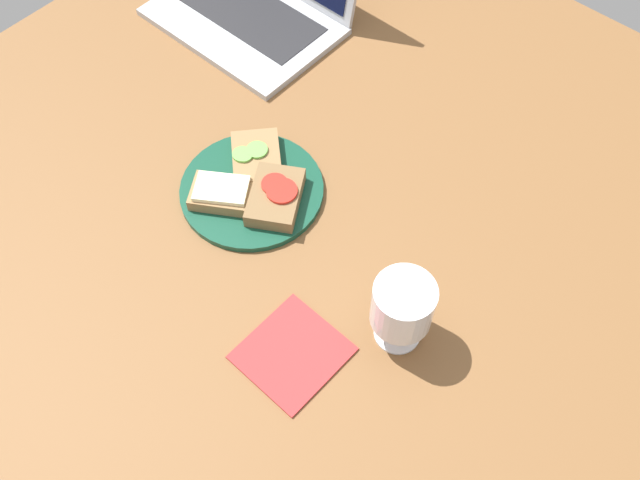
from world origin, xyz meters
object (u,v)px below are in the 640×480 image
object	(u,v)px
sandwich_with_cheese	(222,193)
sandwich_with_cucumber	(255,159)
napkin	(292,353)
plate	(252,190)
sandwich_with_tomato	(276,196)
wine_glass	(402,307)

from	to	relation	value
sandwich_with_cheese	sandwich_with_cucumber	xyz separation A→B (cm)	(-0.97, 8.16, -0.15)
sandwich_with_cucumber	napkin	xyz separation A→B (cm)	(26.36, -19.84, -2.11)
sandwich_with_cheese	sandwich_with_cucumber	bearing A→B (deg)	96.79
sandwich_with_cucumber	plate	bearing A→B (deg)	-52.87
sandwich_with_cucumber	sandwich_with_cheese	bearing A→B (deg)	-83.21
sandwich_with_cheese	napkin	xyz separation A→B (cm)	(25.39, -11.68, -2.26)
sandwich_with_cheese	sandwich_with_tomato	bearing A→B (deg)	36.68
plate	napkin	size ratio (longest dim) A/B	1.70
napkin	wine_glass	bearing A→B (deg)	53.43
wine_glass	sandwich_with_tomato	bearing A→B (deg)	170.29
plate	sandwich_with_cheese	bearing A→B (deg)	-113.68
sandwich_with_cucumber	napkin	size ratio (longest dim) A/B	0.96
sandwich_with_cucumber	napkin	bearing A→B (deg)	-36.97
sandwich_with_tomato	napkin	bearing A→B (deg)	-41.58
sandwich_with_cheese	sandwich_with_tomato	distance (cm)	8.28
sandwich_with_cheese	sandwich_with_cucumber	world-z (taller)	sandwich_with_cheese
wine_glass	napkin	xyz separation A→B (cm)	(-8.83, -11.91, -7.72)
plate	sandwich_with_cheese	world-z (taller)	sandwich_with_cheese
sandwich_with_cucumber	sandwich_with_tomato	bearing A→B (deg)	-22.86
plate	sandwich_with_tomato	world-z (taller)	sandwich_with_tomato
plate	sandwich_with_cucumber	xyz separation A→B (cm)	(-2.88, 3.80, 1.75)
napkin	sandwich_with_cheese	bearing A→B (deg)	155.29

